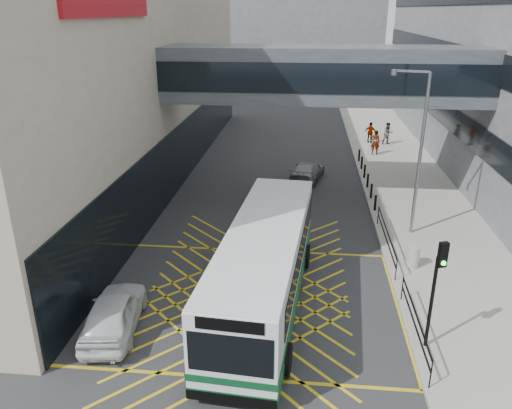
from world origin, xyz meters
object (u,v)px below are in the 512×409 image
(litter_bin, at_px, (413,257))
(car_white, at_px, (114,312))
(car_silver, at_px, (307,171))
(street_lamp, at_px, (417,145))
(car_dark, at_px, (278,193))
(pedestrian_a, at_px, (375,142))
(pedestrian_c, at_px, (370,133))
(traffic_light, at_px, (437,280))
(pedestrian_b, at_px, (388,134))
(bus, at_px, (265,263))

(litter_bin, bearing_deg, car_white, -153.79)
(car_white, xyz_separation_m, car_silver, (6.84, 17.94, -0.08))
(street_lamp, bearing_deg, car_dark, 166.90)
(pedestrian_a, distance_m, pedestrian_c, 3.80)
(car_white, height_order, pedestrian_c, pedestrian_c)
(pedestrian_c, bearing_deg, pedestrian_a, 113.76)
(pedestrian_a, bearing_deg, car_silver, 52.93)
(car_dark, relative_size, pedestrian_a, 2.48)
(litter_bin, bearing_deg, traffic_light, -95.53)
(pedestrian_a, bearing_deg, pedestrian_c, -88.48)
(pedestrian_b, bearing_deg, pedestrian_c, 148.14)
(car_dark, relative_size, car_silver, 1.12)
(car_white, distance_m, pedestrian_c, 30.69)
(car_silver, xyz_separation_m, litter_bin, (4.74, -12.24, -0.02))
(car_silver, height_order, traffic_light, traffic_light)
(pedestrian_c, bearing_deg, street_lamp, 114.23)
(car_white, relative_size, pedestrian_c, 2.69)
(litter_bin, height_order, pedestrian_c, pedestrian_c)
(car_silver, bearing_deg, litter_bin, 123.46)
(pedestrian_a, bearing_deg, street_lamp, 92.10)
(car_white, distance_m, litter_bin, 12.90)
(traffic_light, height_order, street_lamp, street_lamp)
(bus, relative_size, car_white, 2.54)
(car_white, relative_size, pedestrian_a, 2.41)
(litter_bin, xyz_separation_m, pedestrian_b, (2.02, 22.04, 0.43))
(car_silver, relative_size, pedestrian_b, 2.34)
(car_silver, xyz_separation_m, pedestrian_a, (5.29, 6.43, 0.47))
(bus, distance_m, car_silver, 15.70)
(pedestrian_b, bearing_deg, car_white, -131.31)
(car_white, distance_m, pedestrian_a, 27.23)
(car_dark, distance_m, traffic_light, 14.52)
(pedestrian_a, xyz_separation_m, pedestrian_b, (1.47, 3.37, -0.05))
(car_white, distance_m, traffic_light, 11.20)
(pedestrian_a, bearing_deg, litter_bin, 90.70)
(bus, height_order, traffic_light, traffic_light)
(car_dark, distance_m, pedestrian_a, 13.34)
(car_white, distance_m, pedestrian_b, 30.90)
(car_dark, xyz_separation_m, pedestrian_c, (7.04, 15.15, 0.28))
(car_dark, bearing_deg, pedestrian_a, -98.31)
(street_lamp, distance_m, litter_bin, 5.65)
(car_silver, bearing_deg, car_dark, 83.41)
(pedestrian_c, bearing_deg, bus, 99.61)
(pedestrian_a, bearing_deg, traffic_light, 89.79)
(car_dark, distance_m, street_lamp, 8.72)
(car_dark, distance_m, pedestrian_c, 16.71)
(car_dark, relative_size, street_lamp, 0.60)
(car_silver, relative_size, street_lamp, 0.53)
(traffic_light, distance_m, pedestrian_a, 24.56)
(pedestrian_a, distance_m, pedestrian_b, 3.68)
(traffic_light, height_order, litter_bin, traffic_light)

